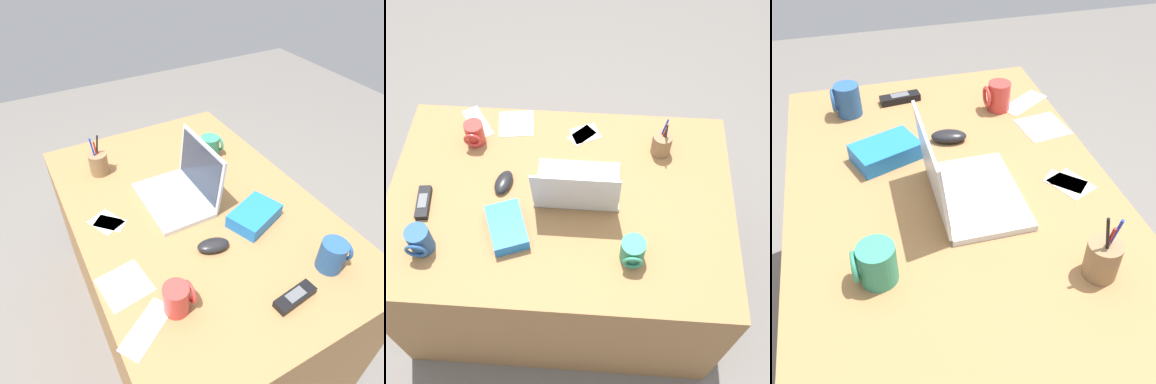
{
  "view_description": "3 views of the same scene",
  "coord_description": "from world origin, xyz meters",
  "views": [
    {
      "loc": [
        0.87,
        -0.48,
        1.61
      ],
      "look_at": [
        -0.03,
        0.01,
        0.75
      ],
      "focal_mm": 33.22,
      "sensor_mm": 36.0,
      "label": 1
    },
    {
      "loc": [
        -0.14,
        0.98,
        2.19
      ],
      "look_at": [
        -0.07,
        0.02,
        0.79
      ],
      "focal_mm": 44.93,
      "sensor_mm": 36.0,
      "label": 2
    },
    {
      "loc": [
        -0.94,
        0.21,
        1.52
      ],
      "look_at": [
        -0.08,
        -0.02,
        0.75
      ],
      "focal_mm": 43.2,
      "sensor_mm": 36.0,
      "label": 3
    }
  ],
  "objects": [
    {
      "name": "paper_note_front",
      "position": [
        -0.06,
        -0.31,
        0.71
      ],
      "size": [
        0.12,
        0.12,
        0.0
      ],
      "primitive_type": "cube",
      "rotation": [
        0.0,
        0.0,
        -0.78
      ],
      "color": "white",
      "rests_on": "desk"
    },
    {
      "name": "pen_holder",
      "position": [
        -0.38,
        -0.25,
        0.76
      ],
      "size": [
        0.08,
        0.08,
        0.18
      ],
      "color": "olive",
      "rests_on": "desk"
    },
    {
      "name": "desk",
      "position": [
        0.0,
        0.0,
        0.36
      ],
      "size": [
        1.29,
        0.87,
        0.71
      ],
      "primitive_type": "cube",
      "color": "#9E7042",
      "rests_on": "ground"
    },
    {
      "name": "coffee_mug_spare",
      "position": [
        -0.27,
        0.23,
        0.76
      ],
      "size": [
        0.08,
        0.1,
        0.1
      ],
      "color": "#338C6B",
      "rests_on": "desk"
    },
    {
      "name": "snack_bag",
      "position": [
        0.17,
        0.15,
        0.74
      ],
      "size": [
        0.18,
        0.22,
        0.05
      ],
      "primitive_type": "cube",
      "rotation": [
        0.0,
        0.0,
        0.36
      ],
      "color": "blue",
      "rests_on": "desk"
    },
    {
      "name": "paper_note_near_laptop",
      "position": [
        -0.08,
        -0.32,
        0.71
      ],
      "size": [
        0.14,
        0.12,
        0.0
      ],
      "primitive_type": "cube",
      "rotation": [
        0.0,
        0.0,
        0.43
      ],
      "color": "white",
      "rests_on": "desk"
    },
    {
      "name": "ground_plane",
      "position": [
        0.0,
        0.0,
        0.0
      ],
      "size": [
        6.0,
        6.0,
        0.0
      ],
      "primitive_type": "plane",
      "color": "slate"
    },
    {
      "name": "paper_note_right",
      "position": [
        0.21,
        -0.35,
        0.71
      ],
      "size": [
        0.16,
        0.16,
        0.0
      ],
      "primitive_type": "cube",
      "rotation": [
        0.0,
        0.0,
        0.13
      ],
      "color": "white",
      "rests_on": "desk"
    },
    {
      "name": "cordless_phone",
      "position": [
        0.49,
        0.06,
        0.72
      ],
      "size": [
        0.06,
        0.14,
        0.03
      ],
      "color": "black",
      "rests_on": "desk"
    },
    {
      "name": "paper_note_left",
      "position": [
        0.37,
        -0.35,
        0.71
      ],
      "size": [
        0.16,
        0.19,
        0.0
      ],
      "primitive_type": "cube",
      "rotation": [
        0.0,
        0.0,
        0.58
      ],
      "color": "white",
      "rests_on": "desk"
    },
    {
      "name": "computer_mouse",
      "position": [
        0.21,
        -0.05,
        0.73
      ],
      "size": [
        0.08,
        0.12,
        0.03
      ],
      "primitive_type": "ellipsoid",
      "rotation": [
        0.0,
        0.0,
        -0.23
      ],
      "color": "black",
      "rests_on": "desk"
    },
    {
      "name": "coffee_mug_tall",
      "position": [
        0.36,
        -0.25,
        0.76
      ],
      "size": [
        0.07,
        0.09,
        0.1
      ],
      "color": "#C63833",
      "rests_on": "desk"
    },
    {
      "name": "coffee_mug_white",
      "position": [
        0.45,
        0.24,
        0.76
      ],
      "size": [
        0.08,
        0.09,
        0.11
      ],
      "color": "#26518C",
      "rests_on": "desk"
    },
    {
      "name": "laptop",
      "position": [
        -0.06,
        -0.02,
        0.76
      ],
      "size": [
        0.31,
        0.24,
        0.23
      ],
      "color": "silver",
      "rests_on": "desk"
    }
  ]
}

